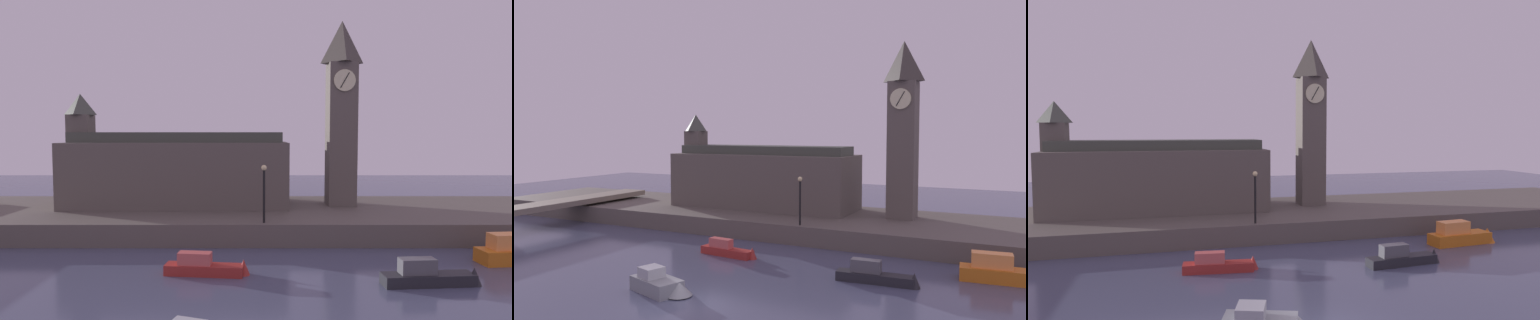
{
  "view_description": "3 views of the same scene",
  "coord_description": "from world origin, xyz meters",
  "views": [
    {
      "loc": [
        -0.72,
        -11.75,
        7.25
      ],
      "look_at": [
        -0.86,
        14.68,
        5.56
      ],
      "focal_mm": 29.04,
      "sensor_mm": 36.0,
      "label": 1
    },
    {
      "loc": [
        14.87,
        -20.05,
        8.69
      ],
      "look_at": [
        -3.48,
        15.95,
        6.37
      ],
      "focal_mm": 34.73,
      "sensor_mm": 36.0,
      "label": 2
    },
    {
      "loc": [
        -5.68,
        -15.62,
        8.15
      ],
      "look_at": [
        1.95,
        14.76,
        6.01
      ],
      "focal_mm": 30.41,
      "sensor_mm": 36.0,
      "label": 3
    }
  ],
  "objects": [
    {
      "name": "streetlamp",
      "position": [
        -0.21,
        14.61,
        3.85
      ],
      "size": [
        0.36,
        0.36,
        3.75
      ],
      "color": "black",
      "rests_on": "far_embankment"
    },
    {
      "name": "boat_patrol_orange",
      "position": [
        14.4,
        11.05,
        0.59
      ],
      "size": [
        5.33,
        1.78,
        1.8
      ],
      "color": "orange",
      "rests_on": "ground"
    },
    {
      "name": "clock_tower",
      "position": [
        6.09,
        21.42,
        9.08
      ],
      "size": [
        2.41,
        2.45,
        14.62
      ],
      "color": "#5B544C",
      "rests_on": "far_embankment"
    },
    {
      "name": "boat_barge_dark",
      "position": [
        7.88,
        7.66,
        0.42
      ],
      "size": [
        4.93,
        1.3,
        1.54
      ],
      "color": "#232328",
      "rests_on": "ground"
    },
    {
      "name": "boat_dinghy_red",
      "position": [
        -3.07,
        9.11,
        0.39
      ],
      "size": [
        4.53,
        1.32,
        1.38
      ],
      "color": "maroon",
      "rests_on": "ground"
    },
    {
      "name": "far_embankment",
      "position": [
        0.0,
        20.0,
        0.75
      ],
      "size": [
        70.0,
        12.0,
        1.5
      ],
      "primitive_type": "cube",
      "color": "#5B544C",
      "rests_on": "ground"
    },
    {
      "name": "parliament_hall",
      "position": [
        -7.3,
        21.48,
        4.35
      ],
      "size": [
        17.46,
        6.11,
        8.93
      ],
      "color": "#5B544C",
      "rests_on": "far_embankment"
    }
  ]
}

